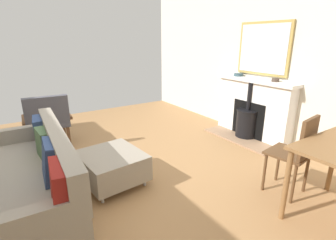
{
  "coord_description": "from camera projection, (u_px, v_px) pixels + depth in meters",
  "views": [
    {
      "loc": [
        0.76,
        2.8,
        1.65
      ],
      "look_at": [
        -0.87,
        0.34,
        0.7
      ],
      "focal_mm": 27.06,
      "sensor_mm": 36.0,
      "label": 1
    }
  ],
  "objects": [
    {
      "name": "ground_plane",
      "position": [
        95.0,
        179.0,
        3.13
      ],
      "size": [
        5.91,
        6.11,
        0.01
      ],
      "primitive_type": "cube",
      "color": "#A87A4C"
    },
    {
      "name": "wall_left",
      "position": [
        260.0,
        56.0,
        4.26
      ],
      "size": [
        0.12,
        6.11,
        2.74
      ],
      "primitive_type": "cube",
      "color": "silver",
      "rests_on": "ground"
    },
    {
      "name": "fireplace",
      "position": [
        252.0,
        112.0,
        4.34
      ],
      "size": [
        0.62,
        1.48,
        1.02
      ],
      "color": "#9E7A5B",
      "rests_on": "ground"
    },
    {
      "name": "mirror_over_mantel",
      "position": [
        263.0,
        49.0,
        4.09
      ],
      "size": [
        0.04,
        0.96,
        0.84
      ],
      "color": "tan"
    },
    {
      "name": "mantel_bowl_near",
      "position": [
        238.0,
        74.0,
        4.49
      ],
      "size": [
        0.16,
        0.16,
        0.05
      ],
      "color": "#334C56",
      "rests_on": "fireplace"
    },
    {
      "name": "mantel_bowl_far",
      "position": [
        275.0,
        80.0,
        3.9
      ],
      "size": [
        0.11,
        0.11,
        0.05
      ],
      "color": "#47382D",
      "rests_on": "fireplace"
    },
    {
      "name": "sofa",
      "position": [
        31.0,
        180.0,
        2.42
      ],
      "size": [
        0.89,
        1.96,
        0.81
      ],
      "color": "#B2B2B7",
      "rests_on": "ground"
    },
    {
      "name": "ottoman",
      "position": [
        112.0,
        165.0,
        2.97
      ],
      "size": [
        0.72,
        0.78,
        0.38
      ],
      "color": "#B2B2B7",
      "rests_on": "ground"
    },
    {
      "name": "armchair_accent",
      "position": [
        47.0,
        119.0,
        3.86
      ],
      "size": [
        0.71,
        0.62,
        0.86
      ],
      "color": "brown",
      "rests_on": "ground"
    },
    {
      "name": "dining_chair_near_fireplace",
      "position": [
        297.0,
        150.0,
        2.66
      ],
      "size": [
        0.45,
        0.45,
        0.91
      ],
      "color": "brown",
      "rests_on": "ground"
    }
  ]
}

